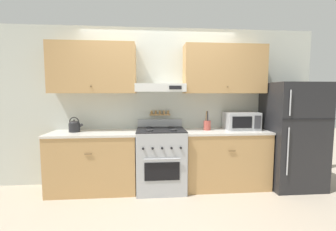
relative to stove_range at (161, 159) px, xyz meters
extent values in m
plane|color=#B2A38E|center=(0.00, -0.28, -0.48)|extent=(16.00, 16.00, 0.00)
cube|color=silver|center=(0.00, 0.37, 0.80)|extent=(5.20, 0.08, 2.55)
cube|color=tan|center=(-1.02, 0.16, 1.40)|extent=(1.28, 0.33, 0.76)
sphere|color=brown|center=(-1.02, -0.01, 1.12)|extent=(0.02, 0.02, 0.02)
cube|color=tan|center=(1.03, 0.16, 1.40)|extent=(1.30, 0.33, 0.76)
sphere|color=brown|center=(1.03, -0.01, 1.12)|extent=(0.02, 0.02, 0.02)
cube|color=silver|center=(0.00, 0.14, 1.10)|extent=(0.78, 0.37, 0.12)
cube|color=black|center=(0.22, -0.05, 1.10)|extent=(0.19, 0.01, 0.05)
cube|color=tan|center=(0.00, 0.29, 0.66)|extent=(0.34, 0.07, 0.02)
cylinder|color=olive|center=(-0.14, 0.29, 0.70)|extent=(0.03, 0.03, 0.06)
cylinder|color=olive|center=(-0.07, 0.29, 0.70)|extent=(0.03, 0.03, 0.06)
cylinder|color=olive|center=(0.00, 0.29, 0.70)|extent=(0.03, 0.03, 0.06)
cylinder|color=olive|center=(0.07, 0.29, 0.70)|extent=(0.03, 0.03, 0.06)
cylinder|color=olive|center=(0.14, 0.29, 0.70)|extent=(0.03, 0.03, 0.06)
cube|color=tan|center=(-1.02, 0.03, -0.04)|extent=(1.28, 0.59, 0.87)
cube|color=silver|center=(-1.02, 0.03, 0.41)|extent=(1.31, 0.61, 0.03)
cylinder|color=brown|center=(-1.02, -0.27, 0.18)|extent=(0.10, 0.01, 0.01)
cube|color=tan|center=(1.03, 0.03, -0.04)|extent=(1.30, 0.59, 0.87)
cube|color=silver|center=(1.03, 0.03, 0.41)|extent=(1.32, 0.61, 0.03)
cylinder|color=brown|center=(1.03, -0.27, 0.18)|extent=(0.10, 0.01, 0.01)
cube|color=#ADAFB5|center=(0.00, 0.00, -0.01)|extent=(0.73, 0.64, 0.93)
cube|color=black|center=(0.00, -0.33, -0.09)|extent=(0.50, 0.01, 0.26)
cylinder|color=#ADAFB5|center=(0.00, -0.35, 0.10)|extent=(0.51, 0.02, 0.02)
cube|color=black|center=(0.00, 0.00, 0.46)|extent=(0.73, 0.64, 0.01)
cylinder|color=#232326|center=(-0.18, -0.15, 0.48)|extent=(0.11, 0.11, 0.02)
cylinder|color=#232326|center=(0.18, -0.15, 0.48)|extent=(0.11, 0.11, 0.02)
cylinder|color=#232326|center=(-0.18, 0.15, 0.48)|extent=(0.11, 0.11, 0.02)
cylinder|color=#232326|center=(0.18, 0.15, 0.48)|extent=(0.11, 0.11, 0.02)
cylinder|color=black|center=(-0.26, -0.33, 0.25)|extent=(0.03, 0.02, 0.03)
cylinder|color=black|center=(-0.13, -0.33, 0.25)|extent=(0.03, 0.02, 0.03)
cylinder|color=black|center=(0.00, -0.33, 0.25)|extent=(0.03, 0.02, 0.03)
cylinder|color=black|center=(0.13, -0.33, 0.25)|extent=(0.03, 0.02, 0.03)
cylinder|color=black|center=(0.26, -0.33, 0.25)|extent=(0.03, 0.02, 0.03)
cube|color=#ADAFB5|center=(0.00, 0.30, 0.53)|extent=(0.73, 0.04, 0.12)
cube|color=#232326|center=(2.10, -0.04, 0.35)|extent=(0.80, 0.71, 1.65)
cube|color=black|center=(2.10, -0.40, 0.65)|extent=(0.80, 0.01, 0.01)
cylinder|color=#ADAFB5|center=(1.80, -0.41, 0.88)|extent=(0.02, 0.02, 0.36)
cylinder|color=#ADAFB5|center=(1.80, -0.41, 0.19)|extent=(0.02, 0.02, 0.69)
cylinder|color=#232326|center=(-1.31, 0.09, 0.50)|extent=(0.17, 0.17, 0.13)
ellipsoid|color=#232326|center=(-1.31, 0.09, 0.56)|extent=(0.15, 0.15, 0.08)
sphere|color=black|center=(-1.31, 0.09, 0.61)|extent=(0.02, 0.02, 0.02)
cylinder|color=#232326|center=(-1.23, 0.09, 0.52)|extent=(0.10, 0.04, 0.09)
torus|color=black|center=(-1.31, 0.09, 0.58)|extent=(0.15, 0.01, 0.15)
cube|color=#ADAFB5|center=(1.31, 0.11, 0.57)|extent=(0.52, 0.37, 0.28)
cube|color=black|center=(1.25, -0.08, 0.57)|extent=(0.31, 0.01, 0.18)
cube|color=#38383D|center=(1.50, -0.08, 0.57)|extent=(0.10, 0.01, 0.20)
cylinder|color=#B24C42|center=(0.75, 0.09, 0.50)|extent=(0.11, 0.11, 0.15)
cylinder|color=olive|center=(0.73, 0.08, 0.65)|extent=(0.01, 0.05, 0.16)
cylinder|color=#28282B|center=(0.75, 0.09, 0.65)|extent=(0.01, 0.04, 0.16)
cylinder|color=#B2B2B7|center=(0.77, 0.10, 0.65)|extent=(0.01, 0.03, 0.16)
camera|label=1|loc=(-0.17, -3.40, 1.00)|focal=24.00mm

